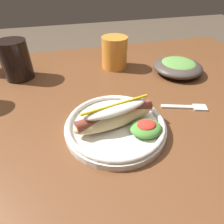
{
  "coord_description": "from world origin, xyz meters",
  "views": [
    {
      "loc": [
        -0.06,
        -0.47,
        1.05
      ],
      "look_at": [
        0.03,
        -0.12,
        0.77
      ],
      "focal_mm": 31.26,
      "sensor_mm": 36.0,
      "label": 1
    }
  ],
  "objects_px": {
    "soda_cup": "(16,60)",
    "side_bowl": "(178,66)",
    "fork": "(188,107)",
    "extra_cup": "(114,53)",
    "hot_dog_plate": "(117,123)"
  },
  "relations": [
    {
      "from": "soda_cup",
      "to": "side_bowl",
      "type": "height_order",
      "value": "soda_cup"
    },
    {
      "from": "fork",
      "to": "extra_cup",
      "type": "bearing_deg",
      "value": 130.41
    },
    {
      "from": "hot_dog_plate",
      "to": "extra_cup",
      "type": "bearing_deg",
      "value": 75.19
    },
    {
      "from": "extra_cup",
      "to": "side_bowl",
      "type": "xyz_separation_m",
      "value": [
        0.2,
        -0.11,
        -0.03
      ]
    },
    {
      "from": "hot_dog_plate",
      "to": "side_bowl",
      "type": "xyz_separation_m",
      "value": [
        0.29,
        0.23,
        0.0
      ]
    },
    {
      "from": "hot_dog_plate",
      "to": "side_bowl",
      "type": "distance_m",
      "value": 0.37
    },
    {
      "from": "side_bowl",
      "to": "extra_cup",
      "type": "bearing_deg",
      "value": 151.99
    },
    {
      "from": "fork",
      "to": "soda_cup",
      "type": "distance_m",
      "value": 0.54
    },
    {
      "from": "hot_dog_plate",
      "to": "fork",
      "type": "relative_size",
      "value": 1.93
    },
    {
      "from": "hot_dog_plate",
      "to": "fork",
      "type": "height_order",
      "value": "hot_dog_plate"
    },
    {
      "from": "fork",
      "to": "side_bowl",
      "type": "bearing_deg",
      "value": 86.68
    },
    {
      "from": "hot_dog_plate",
      "to": "fork",
      "type": "xyz_separation_m",
      "value": [
        0.21,
        0.03,
        -0.02
      ]
    },
    {
      "from": "fork",
      "to": "side_bowl",
      "type": "xyz_separation_m",
      "value": [
        0.08,
        0.19,
        0.02
      ]
    },
    {
      "from": "fork",
      "to": "hot_dog_plate",
      "type": "bearing_deg",
      "value": -152.19
    },
    {
      "from": "hot_dog_plate",
      "to": "side_bowl",
      "type": "relative_size",
      "value": 1.39
    }
  ]
}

